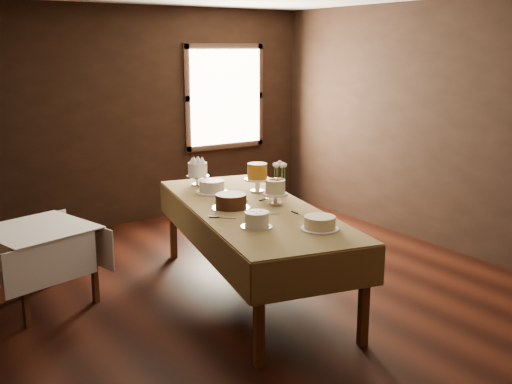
# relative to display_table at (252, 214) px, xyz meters

# --- Properties ---
(floor) EXTENTS (5.00, 6.00, 0.01)m
(floor) POSITION_rel_display_table_xyz_m (0.12, -0.08, -0.79)
(floor) COLOR black
(floor) RESTS_ON ground
(wall_back) EXTENTS (5.00, 0.02, 2.80)m
(wall_back) POSITION_rel_display_table_xyz_m (0.12, 2.92, 0.61)
(wall_back) COLOR black
(wall_back) RESTS_ON ground
(wall_right) EXTENTS (0.02, 6.00, 2.80)m
(wall_right) POSITION_rel_display_table_xyz_m (2.62, -0.08, 0.61)
(wall_right) COLOR black
(wall_right) RESTS_ON ground
(window) EXTENTS (1.10, 0.05, 1.30)m
(window) POSITION_rel_display_table_xyz_m (1.42, 2.86, 0.81)
(window) COLOR #FFEABF
(window) RESTS_ON wall_back
(display_table) EXTENTS (1.61, 2.90, 0.85)m
(display_table) POSITION_rel_display_table_xyz_m (0.00, 0.00, 0.00)
(display_table) COLOR #492A16
(display_table) RESTS_ON ground
(side_table) EXTENTS (1.05, 1.05, 0.72)m
(side_table) POSITION_rel_display_table_xyz_m (-1.71, 0.86, -0.15)
(side_table) COLOR #492A16
(side_table) RESTS_ON ground
(cake_meringue) EXTENTS (0.24, 0.24, 0.26)m
(cake_meringue) POSITION_rel_display_table_xyz_m (0.01, 1.06, 0.18)
(cake_meringue) COLOR silver
(cake_meringue) RESTS_ON display_table
(cake_lattice) EXTENTS (0.33, 0.33, 0.12)m
(cake_lattice) POSITION_rel_display_table_xyz_m (-0.03, 0.68, 0.12)
(cake_lattice) COLOR white
(cake_lattice) RESTS_ON display_table
(cake_caramel) EXTENTS (0.27, 0.27, 0.30)m
(cake_caramel) POSITION_rel_display_table_xyz_m (0.37, 0.47, 0.19)
(cake_caramel) COLOR white
(cake_caramel) RESTS_ON display_table
(cake_chocolate) EXTENTS (0.35, 0.35, 0.13)m
(cake_chocolate) POSITION_rel_display_table_xyz_m (-0.19, 0.05, 0.13)
(cake_chocolate) COLOR silver
(cake_chocolate) RESTS_ON display_table
(cake_flowers) EXTENTS (0.24, 0.24, 0.24)m
(cake_flowers) POSITION_rel_display_table_xyz_m (0.23, -0.04, 0.17)
(cake_flowers) COLOR white
(cake_flowers) RESTS_ON display_table
(cake_swirl) EXTENTS (0.28, 0.28, 0.13)m
(cake_swirl) POSITION_rel_display_table_xyz_m (-0.32, -0.57, 0.13)
(cake_swirl) COLOR silver
(cake_swirl) RESTS_ON display_table
(cake_cream) EXTENTS (0.35, 0.35, 0.11)m
(cake_cream) POSITION_rel_display_table_xyz_m (0.07, -0.90, 0.12)
(cake_cream) COLOR white
(cake_cream) RESTS_ON display_table
(cake_server_a) EXTENTS (0.23, 0.10, 0.01)m
(cake_server_a) POSITION_rel_display_table_xyz_m (-0.01, -0.32, 0.07)
(cake_server_a) COLOR silver
(cake_server_a) RESTS_ON display_table
(cake_server_b) EXTENTS (0.05, 0.24, 0.01)m
(cake_server_b) POSITION_rel_display_table_xyz_m (0.19, -0.51, 0.07)
(cake_server_b) COLOR silver
(cake_server_b) RESTS_ON display_table
(cake_server_c) EXTENTS (0.05, 0.24, 0.01)m
(cake_server_c) POSITION_rel_display_table_xyz_m (0.06, 0.36, 0.07)
(cake_server_c) COLOR silver
(cake_server_c) RESTS_ON display_table
(cake_server_d) EXTENTS (0.23, 0.13, 0.01)m
(cake_server_d) POSITION_rel_display_table_xyz_m (0.32, 0.20, 0.07)
(cake_server_d) COLOR silver
(cake_server_d) RESTS_ON display_table
(cake_server_e) EXTENTS (0.18, 0.19, 0.01)m
(cake_server_e) POSITION_rel_display_table_xyz_m (-0.38, -0.22, 0.07)
(cake_server_e) COLOR silver
(cake_server_e) RESTS_ON display_table
(flower_vase) EXTENTS (0.16, 0.16, 0.12)m
(flower_vase) POSITION_rel_display_table_xyz_m (0.49, 0.25, 0.12)
(flower_vase) COLOR #2D2823
(flower_vase) RESTS_ON display_table
(flower_bouquet) EXTENTS (0.14, 0.14, 0.20)m
(flower_bouquet) POSITION_rel_display_table_xyz_m (0.49, 0.25, 0.30)
(flower_bouquet) COLOR white
(flower_bouquet) RESTS_ON flower_vase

